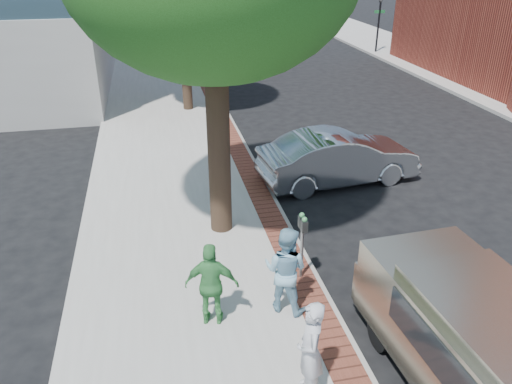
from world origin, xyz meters
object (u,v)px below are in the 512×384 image
object	(u,v)px
sedan_silver	(338,158)
person_gray	(310,350)
van	(484,350)
parking_meter	(302,233)
person_officer	(286,270)
person_green	(212,285)
bg_car	(212,47)

from	to	relation	value
sedan_silver	person_gray	bearing A→B (deg)	149.96
van	person_gray	bearing A→B (deg)	164.31
parking_meter	person_officer	xyz separation A→B (m)	(-0.58, -0.88, -0.19)
parking_meter	van	distance (m)	3.86
person_green	parking_meter	bearing A→B (deg)	-139.53
parking_meter	sedan_silver	world-z (taller)	parking_meter
person_officer	sedan_silver	size ratio (longest dim) A/B	0.37
person_gray	parking_meter	bearing A→B (deg)	173.46
person_officer	bg_car	distance (m)	24.23
person_gray	bg_car	xyz separation A→B (m)	(2.02, 26.17, -0.31)
person_officer	sedan_silver	xyz separation A→B (m)	(3.08, 5.43, -0.25)
bg_car	van	distance (m)	26.73
person_officer	van	xyz separation A→B (m)	(2.33, -2.57, 0.00)
person_gray	person_officer	distance (m)	2.01
person_officer	bg_car	world-z (taller)	person_officer
person_gray	sedan_silver	world-z (taller)	person_gray
sedan_silver	van	size ratio (longest dim) A/B	0.91
person_gray	person_green	bearing A→B (deg)	-139.59
parking_meter	bg_car	xyz separation A→B (m)	(1.27, 23.28, -0.53)
sedan_silver	bg_car	bearing A→B (deg)	-2.72
person_green	bg_car	bearing A→B (deg)	-83.61
parking_meter	person_officer	bearing A→B (deg)	-123.60
parking_meter	person_gray	distance (m)	2.98
person_gray	bg_car	world-z (taller)	person_gray
person_green	person_gray	bearing A→B (deg)	136.32
parking_meter	person_green	distance (m)	2.20
person_gray	sedan_silver	bearing A→B (deg)	164.47
person_green	bg_car	world-z (taller)	person_green
sedan_silver	person_green	bearing A→B (deg)	134.71
parking_meter	person_officer	distance (m)	1.07
person_officer	parking_meter	bearing A→B (deg)	-87.97
parking_meter	van	xyz separation A→B (m)	(1.74, -3.44, -0.19)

